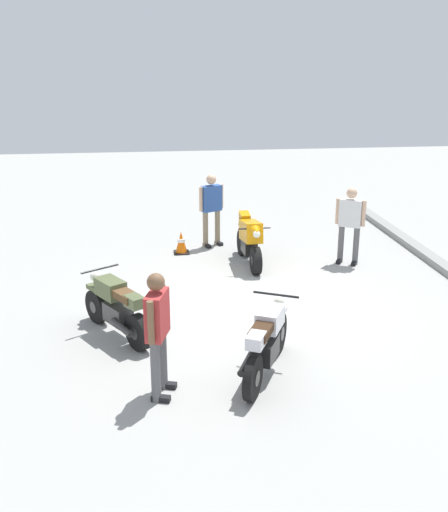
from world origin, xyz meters
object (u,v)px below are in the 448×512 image
traffic_cone (181,243)px  person_in_red_shirt (158,326)px  motorcycle_orange_sportbike (250,239)px  motorcycle_silver_cruiser (266,342)px  person_in_white_shirt (350,220)px  person_in_blue_shirt (211,205)px  motorcycle_olive_vintage (116,308)px

traffic_cone → person_in_red_shirt: bearing=-6.0°
motorcycle_orange_sportbike → motorcycle_silver_cruiser: bearing=-8.9°
person_in_white_shirt → traffic_cone: person_in_white_shirt is taller
person_in_blue_shirt → motorcycle_olive_vintage: bearing=-49.9°
person_in_white_shirt → person_in_red_shirt: person_in_red_shirt is taller
motorcycle_olive_vintage → person_in_white_shirt: bearing=-90.8°
motorcycle_orange_sportbike → motorcycle_olive_vintage: bearing=-42.3°
motorcycle_silver_cruiser → person_in_red_shirt: (0.37, -1.56, 0.51)m
motorcycle_silver_cruiser → motorcycle_orange_sportbike: bearing=19.3°
motorcycle_olive_vintage → person_in_white_shirt: 5.94m
motorcycle_silver_cruiser → traffic_cone: (-5.89, -0.90, -0.26)m
person_in_white_shirt → person_in_red_shirt: size_ratio=0.98×
person_in_white_shirt → person_in_red_shirt: 6.68m
motorcycle_olive_vintage → traffic_cone: 4.52m
person_in_white_shirt → person_in_blue_shirt: bearing=-90.1°
person_in_red_shirt → person_in_blue_shirt: bearing=94.8°
person_in_red_shirt → traffic_cone: (-6.26, 0.66, -0.78)m
motorcycle_olive_vintage → person_in_blue_shirt: bearing=-56.1°
motorcycle_silver_cruiser → person_in_red_shirt: 1.68m
person_in_blue_shirt → motorcycle_orange_sportbike: bearing=-1.3°
motorcycle_olive_vintage → traffic_cone: (-4.31, 1.32, -0.23)m
motorcycle_orange_sportbike → person_in_red_shirt: person_in_red_shirt is taller
motorcycle_orange_sportbike → person_in_white_shirt: bearing=82.4°
motorcycle_olive_vintage → traffic_cone: size_ratio=3.27×
motorcycle_olive_vintage → person_in_white_shirt: size_ratio=0.99×
motorcycle_orange_sportbike → person_in_white_shirt: 2.27m
motorcycle_olive_vintage → person_in_blue_shirt: person_in_blue_shirt is taller
person_in_red_shirt → traffic_cone: person_in_red_shirt is taller
person_in_white_shirt → person_in_blue_shirt: size_ratio=0.98×
motorcycle_silver_cruiser → person_in_blue_shirt: size_ratio=1.08×
motorcycle_olive_vintage → motorcycle_silver_cruiser: size_ratio=0.90×
motorcycle_olive_vintage → person_in_blue_shirt: (-4.83, 2.11, 0.55)m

